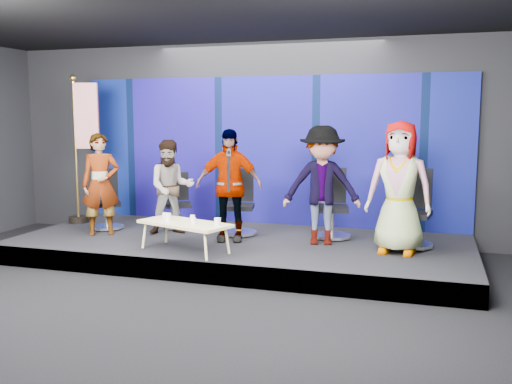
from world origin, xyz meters
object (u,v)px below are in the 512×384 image
(panelist_a, at_px, (101,184))
(mug_c, at_px, (193,218))
(panelist_c, at_px, (229,185))
(panelist_d, at_px, (322,185))
(chair_c, at_px, (239,213))
(mug_a, at_px, (165,216))
(chair_d, at_px, (332,215))
(chair_e, at_px, (412,221))
(panelist_b, at_px, (171,187))
(mug_e, at_px, (217,222))
(coffee_table, at_px, (185,224))
(flag_stand, at_px, (83,145))
(chair_b, at_px, (178,210))
(panelist_e, at_px, (399,188))
(chair_a, at_px, (107,209))
(mug_b, at_px, (168,217))
(mug_d, at_px, (194,221))

(panelist_a, height_order, mug_c, panelist_a)
(panelist_c, xyz_separation_m, panelist_d, (1.40, 0.20, 0.03))
(chair_c, xyz_separation_m, mug_a, (-0.73, -1.19, 0.11))
(chair_d, bearing_deg, chair_e, -24.14)
(panelist_b, bearing_deg, mug_e, -72.05)
(coffee_table, xyz_separation_m, flag_stand, (-2.62, 1.47, 1.01))
(panelist_d, bearing_deg, panelist_c, 176.19)
(coffee_table, bearing_deg, chair_d, 39.89)
(panelist_b, relative_size, chair_c, 1.44)
(panelist_c, xyz_separation_m, coffee_table, (-0.36, -0.84, -0.47))
(coffee_table, bearing_deg, panelist_a, 159.50)
(chair_b, bearing_deg, chair_d, -29.10)
(panelist_b, distance_m, chair_c, 1.17)
(panelist_c, height_order, flag_stand, flag_stand)
(panelist_a, distance_m, panelist_e, 4.66)
(chair_a, distance_m, panelist_a, 0.70)
(chair_a, distance_m, panelist_b, 1.33)
(panelist_b, distance_m, mug_c, 1.25)
(panelist_b, bearing_deg, panelist_a, 171.04)
(chair_b, height_order, mug_e, chair_b)
(chair_a, distance_m, mug_e, 2.80)
(chair_c, relative_size, coffee_table, 0.72)
(panelist_c, height_order, panelist_d, panelist_d)
(chair_a, xyz_separation_m, flag_stand, (-0.66, 0.35, 1.06))
(chair_a, height_order, panelist_e, panelist_e)
(panelist_c, bearing_deg, mug_b, -140.76)
(mug_b, relative_size, mug_c, 1.30)
(chair_e, height_order, mug_b, chair_e)
(mug_a, bearing_deg, panelist_a, 159.77)
(mug_b, distance_m, mug_d, 0.46)
(panelist_a, xyz_separation_m, mug_b, (1.49, -0.63, -0.35))
(chair_e, distance_m, mug_d, 3.20)
(chair_e, relative_size, panelist_e, 0.62)
(chair_b, height_order, chair_e, chair_e)
(chair_b, distance_m, mug_d, 1.90)
(panelist_b, xyz_separation_m, panelist_d, (2.47, -0.01, 0.12))
(panelist_a, xyz_separation_m, mug_d, (1.94, -0.74, -0.36))
(panelist_c, bearing_deg, chair_c, 78.71)
(coffee_table, bearing_deg, mug_d, -26.04)
(panelist_e, bearing_deg, mug_c, -159.09)
(panelist_b, xyz_separation_m, mug_b, (0.43, -1.02, -0.29))
(mug_c, bearing_deg, panelist_b, 129.90)
(panelist_c, distance_m, mug_c, 0.87)
(panelist_b, bearing_deg, panelist_c, -40.14)
(panelist_e, distance_m, mug_d, 2.89)
(chair_d, bearing_deg, panelist_a, -178.13)
(mug_a, relative_size, mug_e, 0.85)
(mug_d, xyz_separation_m, flag_stand, (-2.80, 1.56, 0.93))
(coffee_table, relative_size, mug_b, 13.52)
(chair_d, xyz_separation_m, mug_b, (-2.11, -1.50, 0.11))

